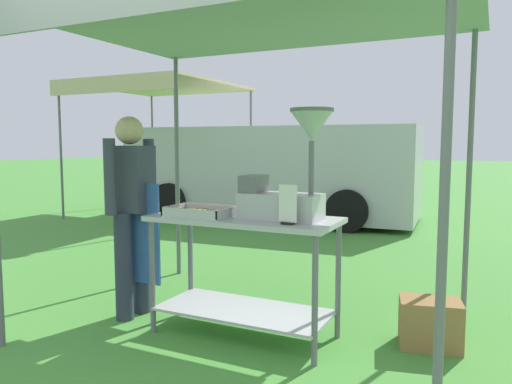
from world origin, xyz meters
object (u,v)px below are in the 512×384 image
at_px(menu_sign, 288,207).
at_px(supply_crate, 430,323).
at_px(donut_fryer, 289,177).
at_px(donut_tray, 200,213).
at_px(neighbour_tent, 159,89).
at_px(vendor, 132,206).
at_px(van_silver, 271,171).
at_px(donut_cart, 244,252).
at_px(stall_canopy, 250,22).

xyz_separation_m(menu_sign, supply_crate, (0.84, 0.55, -0.82)).
bearing_deg(donut_fryer, donut_tray, -167.34).
relative_size(menu_sign, neighbour_tent, 0.09).
distance_m(donut_fryer, menu_sign, 0.28).
relative_size(vendor, neighbour_tent, 0.56).
bearing_deg(vendor, van_silver, 102.48).
distance_m(donut_tray, neighbour_tent, 6.50).
bearing_deg(van_silver, donut_cart, -67.68).
height_order(donut_tray, donut_fryer, donut_fryer).
distance_m(stall_canopy, neighbour_tent, 6.34).
bearing_deg(donut_fryer, vendor, -177.53).
distance_m(donut_cart, donut_fryer, 0.65).
bearing_deg(neighbour_tent, menu_sign, -46.28).
bearing_deg(menu_sign, donut_fryer, 110.21).
distance_m(donut_cart, supply_crate, 1.38).
bearing_deg(supply_crate, stall_canopy, -167.42).
height_order(donut_fryer, van_silver, van_silver).
bearing_deg(donut_tray, vendor, 173.13).
bearing_deg(neighbour_tent, donut_tray, -50.54).
bearing_deg(stall_canopy, neighbour_tent, 132.73).
bearing_deg(stall_canopy, menu_sign, -33.48).
xyz_separation_m(donut_tray, vendor, (-0.70, 0.08, 0.01)).
bearing_deg(menu_sign, donut_cart, 157.08).
bearing_deg(supply_crate, donut_tray, -162.10).
height_order(vendor, supply_crate, vendor).
xyz_separation_m(vendor, van_silver, (-1.17, 5.30, -0.03)).
xyz_separation_m(vendor, supply_crate, (2.24, 0.41, -0.74)).
bearing_deg(donut_cart, menu_sign, -22.92).
height_order(menu_sign, neighbour_tent, neighbour_tent).
height_order(donut_tray, vendor, vendor).
bearing_deg(vendor, neighbour_tent, 124.67).
bearing_deg(donut_tray, neighbour_tent, 129.46).
xyz_separation_m(donut_cart, donut_fryer, (0.34, 0.02, 0.55)).
bearing_deg(donut_cart, donut_fryer, 3.60).
xyz_separation_m(supply_crate, van_silver, (-3.41, 4.89, 0.71)).
distance_m(van_silver, neighbour_tent, 2.70).
bearing_deg(donut_cart, stall_canopy, 90.00).
bearing_deg(supply_crate, neighbour_tent, 141.74).
height_order(stall_canopy, donut_tray, stall_canopy).
bearing_deg(donut_cart, vendor, -177.92).
height_order(donut_tray, supply_crate, donut_tray).
bearing_deg(menu_sign, donut_tray, 175.61).
relative_size(donut_fryer, vendor, 0.47).
bearing_deg(van_silver, menu_sign, -64.69).
relative_size(donut_cart, van_silver, 0.25).
bearing_deg(vendor, menu_sign, -5.63).
relative_size(donut_tray, donut_fryer, 0.62).
xyz_separation_m(donut_fryer, van_silver, (-2.50, 5.24, -0.29)).
xyz_separation_m(donut_cart, van_silver, (-2.16, 5.27, 0.26)).
bearing_deg(donut_fryer, menu_sign, -69.79).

